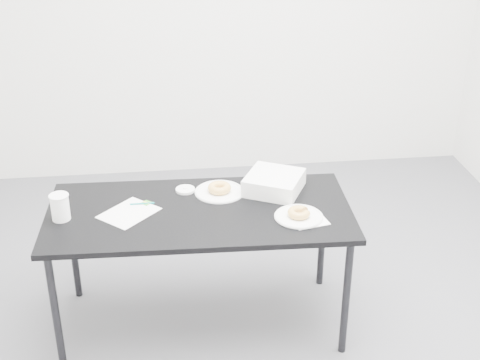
{
  "coord_description": "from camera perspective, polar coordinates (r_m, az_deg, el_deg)",
  "views": [
    {
      "loc": [
        -0.31,
        -2.7,
        2.25
      ],
      "look_at": [
        0.01,
        0.02,
        0.88
      ],
      "focal_mm": 50.0,
      "sensor_mm": 36.0,
      "label": 1
    }
  ],
  "objects": [
    {
      "name": "floor",
      "position": [
        3.53,
        -0.21,
        -13.04
      ],
      "size": [
        4.0,
        4.0,
        0.0
      ],
      "primitive_type": "plane",
      "color": "#4E4E53",
      "rests_on": "ground"
    },
    {
      "name": "table",
      "position": [
        3.27,
        -3.47,
        -3.35
      ],
      "size": [
        1.5,
        0.74,
        0.67
      ],
      "rotation": [
        0.0,
        0.0,
        -0.03
      ],
      "color": "black",
      "rests_on": "floor"
    },
    {
      "name": "scorecard",
      "position": [
        3.25,
        -9.46,
        -2.78
      ],
      "size": [
        0.32,
        0.32,
        0.0
      ],
      "primitive_type": "cube",
      "rotation": [
        0.0,
        0.0,
        -0.75
      ],
      "color": "white",
      "rests_on": "table"
    },
    {
      "name": "logo_patch",
      "position": [
        3.32,
        -7.99,
        -1.94
      ],
      "size": [
        0.06,
        0.06,
        0.0
      ],
      "primitive_type": "cube",
      "rotation": [
        0.0,
        0.0,
        -0.75
      ],
      "color": "green",
      "rests_on": "scorecard"
    },
    {
      "name": "pen",
      "position": [
        3.32,
        -8.35,
        -2.0
      ],
      "size": [
        0.12,
        0.01,
        0.01
      ],
      "primitive_type": "cylinder",
      "rotation": [
        0.0,
        1.57,
        0.0
      ],
      "color": "#0B7C7B",
      "rests_on": "scorecard"
    },
    {
      "name": "napkin",
      "position": [
        3.17,
        5.81,
        -3.34
      ],
      "size": [
        0.19,
        0.19,
        0.0
      ],
      "primitive_type": "cube",
      "rotation": [
        0.0,
        0.0,
        0.22
      ],
      "color": "white",
      "rests_on": "table"
    },
    {
      "name": "plate_near",
      "position": [
        3.18,
        5.04,
        -3.12
      ],
      "size": [
        0.23,
        0.23,
        0.01
      ],
      "primitive_type": "cylinder",
      "color": "white",
      "rests_on": "napkin"
    },
    {
      "name": "donut_near",
      "position": [
        3.17,
        5.05,
        -2.79
      ],
      "size": [
        0.12,
        0.12,
        0.04
      ],
      "primitive_type": "torus",
      "rotation": [
        0.0,
        0.0,
        0.08
      ],
      "color": "gold",
      "rests_on": "plate_near"
    },
    {
      "name": "plate_far",
      "position": [
        3.4,
        -1.76,
        -1.02
      ],
      "size": [
        0.25,
        0.25,
        0.01
      ],
      "primitive_type": "cylinder",
      "color": "white",
      "rests_on": "table"
    },
    {
      "name": "donut_far",
      "position": [
        3.39,
        -1.77,
        -0.68
      ],
      "size": [
        0.15,
        0.15,
        0.04
      ],
      "primitive_type": "torus",
      "rotation": [
        0.0,
        0.0,
        -0.36
      ],
      "color": "gold",
      "rests_on": "plate_far"
    },
    {
      "name": "coffee_cup",
      "position": [
        3.24,
        -15.1,
        -2.25
      ],
      "size": [
        0.09,
        0.09,
        0.13
      ],
      "primitive_type": "cylinder",
      "color": "white",
      "rests_on": "table"
    },
    {
      "name": "cup_lid",
      "position": [
        3.42,
        -4.69,
        -0.83
      ],
      "size": [
        0.1,
        0.1,
        0.01
      ],
      "primitive_type": "cylinder",
      "color": "white",
      "rests_on": "table"
    },
    {
      "name": "bakery_box",
      "position": [
        3.4,
        2.92,
        -0.23
      ],
      "size": [
        0.36,
        0.36,
        0.09
      ],
      "primitive_type": "cube",
      "rotation": [
        0.0,
        0.0,
        -0.47
      ],
      "color": "white",
      "rests_on": "table"
    }
  ]
}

